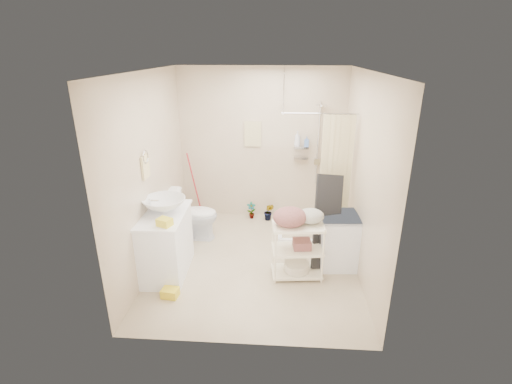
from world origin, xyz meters
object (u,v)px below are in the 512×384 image
washing_machine (337,240)px  laundry_rack (297,246)px  vanity (166,243)px  toilet (193,214)px

washing_machine → laundry_rack: 0.65m
washing_machine → vanity: bearing=-175.2°
vanity → laundry_rack: 1.74m
washing_machine → toilet: bearing=159.5°
laundry_rack → washing_machine: bearing=24.0°
toilet → washing_machine: 2.28m
vanity → laundry_rack: laundry_rack is taller
laundry_rack → vanity: bearing=175.3°
vanity → laundry_rack: bearing=-0.9°
vanity → washing_machine: size_ratio=1.30×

